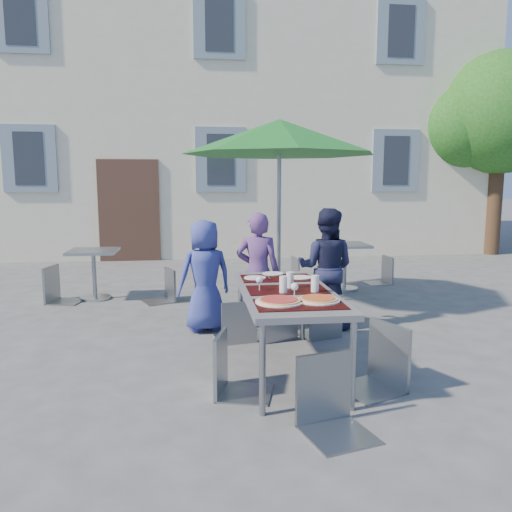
{
  "coord_description": "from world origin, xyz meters",
  "views": [
    {
      "loc": [
        -0.59,
        -3.64,
        1.7
      ],
      "look_at": [
        0.05,
        1.57,
        0.93
      ],
      "focal_mm": 35.0,
      "sensor_mm": 36.0,
      "label": 1
    }
  ],
  "objects": [
    {
      "name": "ground",
      "position": [
        0.0,
        0.0,
        0.0
      ],
      "size": [
        90.0,
        90.0,
        0.0
      ],
      "primitive_type": "plane",
      "color": "#47484A",
      "rests_on": "ground"
    },
    {
      "name": "building",
      "position": [
        -0.0,
        11.5,
        4.85
      ],
      "size": [
        13.6,
        8.2,
        11.1
      ],
      "color": "beige",
      "rests_on": "ground"
    },
    {
      "name": "tree",
      "position": [
        6.55,
        7.54,
        3.25
      ],
      "size": [
        3.6,
        3.0,
        4.7
      ],
      "color": "#402B1B",
      "rests_on": "ground"
    },
    {
      "name": "dining_table",
      "position": [
        0.22,
        0.67,
        0.7
      ],
      "size": [
        0.8,
        1.85,
        0.76
      ],
      "color": "#444549",
      "rests_on": "ground"
    },
    {
      "name": "pizza_near_left",
      "position": [
        0.07,
        0.19,
        0.77
      ],
      "size": [
        0.38,
        0.38,
        0.03
      ],
      "color": "white",
      "rests_on": "dining_table"
    },
    {
      "name": "pizza_near_right",
      "position": [
        0.39,
        0.2,
        0.77
      ],
      "size": [
        0.35,
        0.35,
        0.03
      ],
      "color": "white",
      "rests_on": "dining_table"
    },
    {
      "name": "glassware",
      "position": [
        0.25,
        0.59,
        0.83
      ],
      "size": [
        0.54,
        0.47,
        0.15
      ],
      "color": "silver",
      "rests_on": "dining_table"
    },
    {
      "name": "place_settings",
      "position": [
        0.23,
        1.28,
        0.76
      ],
      "size": [
        0.72,
        0.46,
        0.01
      ],
      "color": "white",
      "rests_on": "dining_table"
    },
    {
      "name": "child_0",
      "position": [
        -0.48,
        2.02,
        0.64
      ],
      "size": [
        0.72,
        0.58,
        1.29
      ],
      "primitive_type": "imported",
      "rotation": [
        0.0,
        0.0,
        3.45
      ],
      "color": "#343E91",
      "rests_on": "ground"
    },
    {
      "name": "child_1",
      "position": [
        0.12,
        1.91,
        0.69
      ],
      "size": [
        0.57,
        0.45,
        1.38
      ],
      "primitive_type": "imported",
      "rotation": [
        0.0,
        0.0,
        2.87
      ],
      "color": "#5A3872",
      "rests_on": "ground"
    },
    {
      "name": "child_2",
      "position": [
        0.94,
        2.01,
        0.71
      ],
      "size": [
        0.79,
        0.64,
        1.41
      ],
      "primitive_type": "imported",
      "rotation": [
        0.0,
        0.0,
        2.73
      ],
      "color": "#1B1E3D",
      "rests_on": "ground"
    },
    {
      "name": "chair_0",
      "position": [
        -0.16,
        1.55,
        0.51
      ],
      "size": [
        0.46,
        0.46,
        0.88
      ],
      "color": "gray",
      "rests_on": "ground"
    },
    {
      "name": "chair_1",
      "position": [
        0.27,
        1.59,
        0.57
      ],
      "size": [
        0.56,
        0.56,
        0.98
      ],
      "color": "gray",
      "rests_on": "ground"
    },
    {
      "name": "chair_2",
      "position": [
        0.78,
        1.59,
        0.54
      ],
      "size": [
        0.51,
        0.51,
        0.92
      ],
      "color": "gray",
      "rests_on": "ground"
    },
    {
      "name": "chair_3",
      "position": [
        -0.3,
        0.21,
        0.56
      ],
      "size": [
        0.52,
        0.52,
        0.95
      ],
      "color": "#90969B",
      "rests_on": "ground"
    },
    {
      "name": "chair_4",
      "position": [
        0.92,
        0.18,
        0.61
      ],
      "size": [
        0.6,
        0.6,
        1.03
      ],
      "color": "gray",
      "rests_on": "ground"
    },
    {
      "name": "chair_5",
      "position": [
        0.33,
        -0.46,
        0.58
      ],
      "size": [
        0.54,
        0.54,
        0.99
      ],
      "color": "gray",
      "rests_on": "ground"
    },
    {
      "name": "patio_umbrella",
      "position": [
        0.55,
        3.06,
        2.28
      ],
      "size": [
        2.62,
        2.62,
        2.54
      ],
      "color": "#B4B8BD",
      "rests_on": "ground"
    },
    {
      "name": "cafe_table_0",
      "position": [
        -2.07,
        3.79,
        0.49
      ],
      "size": [
        0.68,
        0.68,
        0.73
      ],
      "color": "#B4B8BD",
      "rests_on": "ground"
    },
    {
      "name": "bg_chair_l_0",
      "position": [
        -2.55,
        3.67,
        0.58
      ],
      "size": [
        0.53,
        0.53,
        0.99
      ],
      "color": "gray",
      "rests_on": "ground"
    },
    {
      "name": "bg_chair_r_0",
      "position": [
        -1.05,
        3.52,
        0.52
      ],
      "size": [
        0.52,
        0.52,
        0.89
      ],
      "color": "gray",
      "rests_on": "ground"
    },
    {
      "name": "cafe_table_1",
      "position": [
        1.78,
        3.97,
        0.51
      ],
      "size": [
        0.69,
        0.69,
        0.74
      ],
      "color": "#B4B8BD",
      "rests_on": "ground"
    },
    {
      "name": "bg_chair_l_1",
      "position": [
        1.14,
        4.31,
        0.54
      ],
      "size": [
        0.45,
        0.45,
        0.93
      ],
      "color": "gray",
      "rests_on": "ground"
    },
    {
      "name": "bg_chair_r_1",
      "position": [
        2.57,
        4.38,
        0.51
      ],
      "size": [
        0.43,
        0.43,
        0.88
      ],
      "color": "gray",
      "rests_on": "ground"
    }
  ]
}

